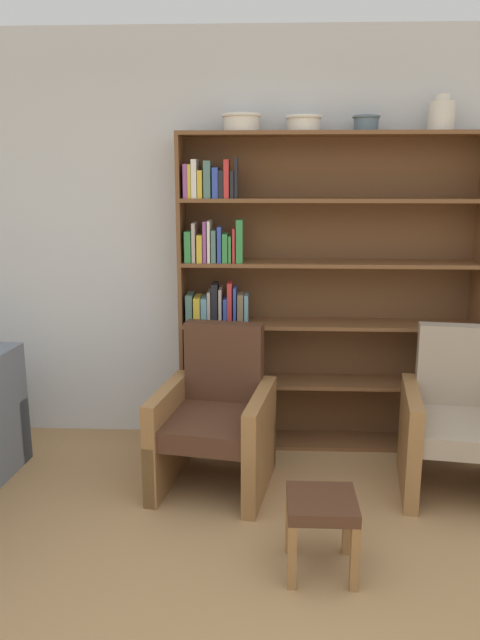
% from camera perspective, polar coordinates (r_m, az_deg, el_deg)
% --- Properties ---
extents(wall_back, '(12.00, 0.06, 2.75)m').
position_cam_1_polar(wall_back, '(4.28, 4.34, 7.10)').
color(wall_back, silver).
rests_on(wall_back, ground).
extents(bookshelf, '(1.97, 0.30, 2.09)m').
position_cam_1_polar(bookshelf, '(4.17, 5.44, 1.86)').
color(bookshelf, brown).
rests_on(bookshelf, ground).
extents(bowl_stoneware, '(0.25, 0.25, 0.11)m').
position_cam_1_polar(bowl_stoneware, '(4.08, 0.15, 17.69)').
color(bowl_stoneware, silver).
rests_on(bowl_stoneware, bookshelf).
extents(bowl_brass, '(0.23, 0.23, 0.10)m').
position_cam_1_polar(bowl_brass, '(4.09, 5.85, 17.55)').
color(bowl_brass, silver).
rests_on(bowl_brass, bookshelf).
extents(bowl_olive, '(0.17, 0.17, 0.10)m').
position_cam_1_polar(bowl_olive, '(4.12, 11.46, 17.30)').
color(bowl_olive, slate).
rests_on(bowl_olive, bookshelf).
extents(vase_tall, '(0.16, 0.16, 0.22)m').
position_cam_1_polar(vase_tall, '(4.22, 17.94, 17.39)').
color(vase_tall, silver).
rests_on(vase_tall, bookshelf).
extents(armchair_leather, '(0.75, 0.78, 0.94)m').
position_cam_1_polar(armchair_leather, '(3.76, -2.23, -9.08)').
color(armchair_leather, olive).
rests_on(armchair_leather, ground).
extents(armchair_cushioned, '(0.73, 0.76, 0.94)m').
position_cam_1_polar(armchair_cushioned, '(3.92, 19.39, -8.93)').
color(armchair_cushioned, olive).
rests_on(armchair_cushioned, ground).
extents(footstool, '(0.32, 0.32, 0.37)m').
position_cam_1_polar(footstool, '(3.05, 7.47, -17.08)').
color(footstool, olive).
rests_on(footstool, ground).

